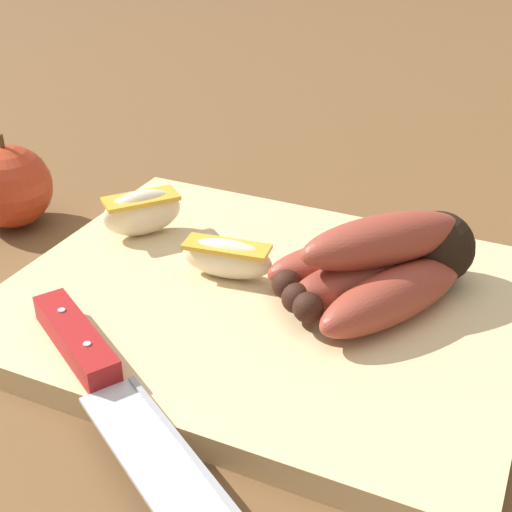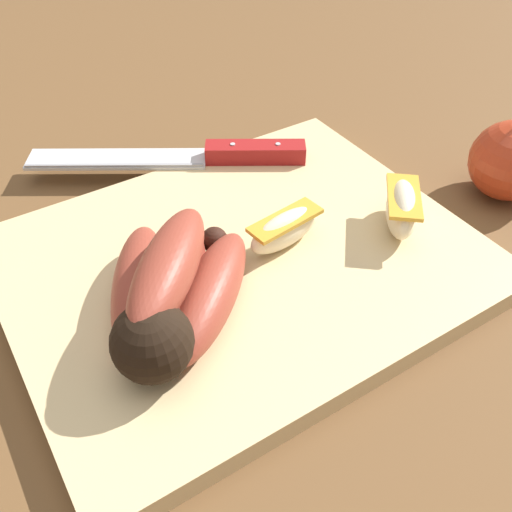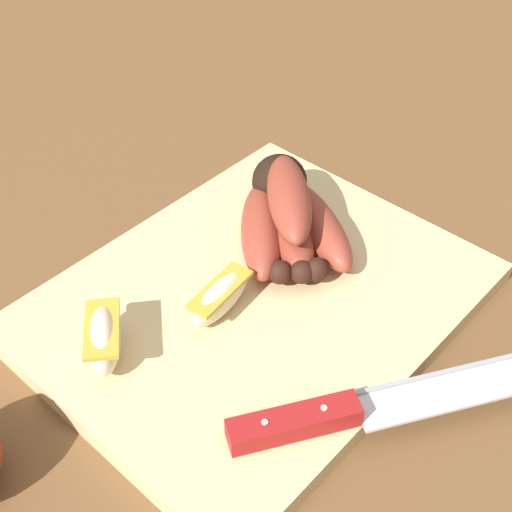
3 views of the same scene
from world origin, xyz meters
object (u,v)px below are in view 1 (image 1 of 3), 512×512
apple_wedge_near (227,258)px  apple_wedge_middle (142,212)px  banana_bunch (384,266)px  chefs_knife (106,381)px  whole_apple (10,186)px

apple_wedge_near → apple_wedge_middle: bearing=160.8°
banana_bunch → apple_wedge_middle: size_ratio=2.37×
chefs_knife → apple_wedge_near: bearing=87.0°
banana_bunch → whole_apple: size_ratio=1.83×
banana_bunch → apple_wedge_middle: bearing=177.1°
chefs_knife → whole_apple: (-0.23, 0.18, 0.01)m
apple_wedge_near → whole_apple: size_ratio=0.83×
banana_bunch → chefs_knife: banana_bunch is taller
banana_bunch → apple_wedge_near: bearing=-168.7°
banana_bunch → apple_wedge_middle: (-0.21, 0.01, -0.00)m
chefs_knife → apple_wedge_middle: (-0.09, 0.18, 0.01)m
banana_bunch → apple_wedge_near: 0.12m
apple_wedge_middle → whole_apple: (-0.14, -0.00, -0.00)m
banana_bunch → chefs_knife: 0.21m
apple_wedge_middle → apple_wedge_near: bearing=-19.2°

